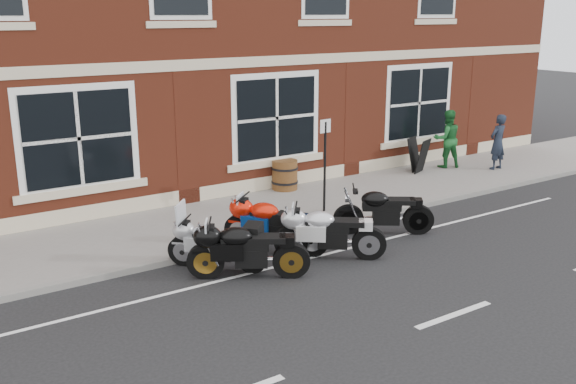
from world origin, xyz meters
The scene contains 13 objects.
ground centered at (0.00, 0.00, 0.00)m, with size 80.00×80.00×0.00m, color black.
sidewalk centered at (0.00, 3.00, 0.06)m, with size 30.00×3.00×0.12m, color slate.
kerb centered at (0.00, 1.42, 0.06)m, with size 30.00×0.16×0.12m, color slate.
moto_touring_silver centered at (-2.24, 0.76, 0.51)m, with size 1.36×1.51×1.26m.
moto_sport_red centered at (-0.83, 0.96, 0.57)m, with size 1.37×1.88×0.99m.
moto_sport_black centered at (-1.98, 0.06, 0.56)m, with size 1.91×1.28×0.98m.
moto_sport_silver centered at (-0.20, 0.04, 0.55)m, with size 1.77×1.43×0.96m.
moto_naked_black centered at (1.60, 0.54, 0.55)m, with size 1.82×1.32×0.96m.
pedestrian_left centered at (8.01, 2.74, 0.93)m, with size 0.59×0.39×1.61m, color black.
pedestrian_right centered at (6.96, 3.74, 0.97)m, with size 0.83×0.65×1.71m, color #1A5D27.
a_board_sign centered at (5.85, 3.75, 0.61)m, with size 0.59×0.39×0.98m, color black, non-canonical shape.
barrel_planter centered at (1.62, 4.30, 0.50)m, with size 0.69×0.69×0.77m.
parking_sign centered at (1.33, 2.20, 1.36)m, with size 0.30×0.06×2.14m.
Camera 1 is at (-7.20, -9.17, 4.56)m, focal length 40.00 mm.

